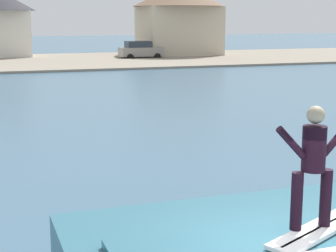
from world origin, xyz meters
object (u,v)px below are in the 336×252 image
(surfboard, at_px, (319,230))
(surfer, at_px, (313,161))
(car_far_shore, at_px, (140,50))
(house_gabled_white, at_px, (179,15))

(surfboard, bearing_deg, surfer, 154.52)
(car_far_shore, xyz_separation_m, house_gabled_white, (5.37, 3.31, 3.53))
(car_far_shore, distance_m, house_gabled_white, 7.23)
(surfboard, height_order, car_far_shore, car_far_shore)
(surfboard, xyz_separation_m, surfer, (-0.11, 0.05, 0.97))
(surfboard, relative_size, car_far_shore, 0.45)
(surfboard, relative_size, house_gabled_white, 0.20)
(surfboard, bearing_deg, car_far_shore, 76.48)
(surfboard, xyz_separation_m, car_far_shore, (11.54, 47.98, -0.28))
(car_far_shore, height_order, house_gabled_white, house_gabled_white)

